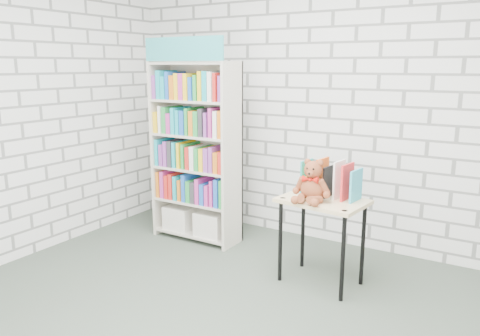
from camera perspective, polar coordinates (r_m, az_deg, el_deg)
The scene contains 6 objects.
ground at distance 3.38m, azimuth -3.00°, elevation -19.09°, with size 4.50×4.50×0.00m, color #3D483D.
room_shell at distance 2.88m, azimuth -3.41°, elevation 12.75°, with size 4.52×4.02×2.81m.
bookshelf at distance 4.73m, azimuth -5.38°, elevation 2.10°, with size 0.90×0.35×2.03m.
display_table at distance 3.84m, azimuth 10.02°, elevation -5.20°, with size 0.72×0.54×0.72m.
table_books at distance 3.87m, azimuth 10.92°, elevation -1.43°, with size 0.49×0.26×0.28m.
teddy_bear at distance 3.71m, azimuth 8.74°, elevation -2.01°, with size 0.31×0.29×0.33m.
Camera 1 is at (1.64, -2.37, 1.77)m, focal length 35.00 mm.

